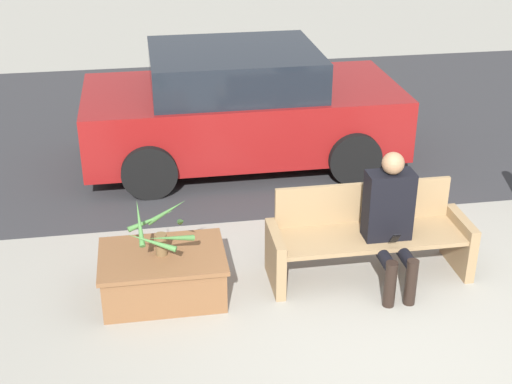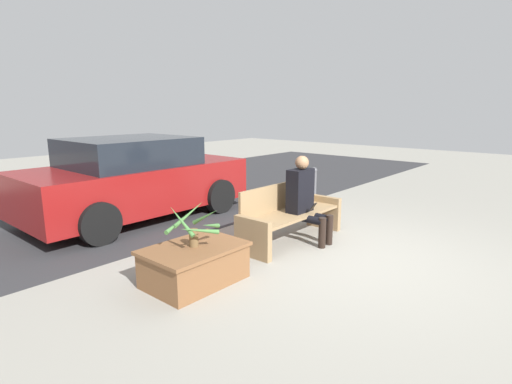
{
  "view_description": "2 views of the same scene",
  "coord_description": "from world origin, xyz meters",
  "px_view_note": "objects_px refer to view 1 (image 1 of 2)",
  "views": [
    {
      "loc": [
        -1.88,
        -4.39,
        3.62
      ],
      "look_at": [
        -0.97,
        1.11,
        0.88
      ],
      "focal_mm": 50.0,
      "sensor_mm": 36.0,
      "label": 1
    },
    {
      "loc": [
        -4.54,
        -2.3,
        1.92
      ],
      "look_at": [
        -0.65,
        1.06,
        0.84
      ],
      "focal_mm": 28.0,
      "sensor_mm": 36.0,
      "label": 2
    }
  ],
  "objects_px": {
    "potted_plant": "(161,230)",
    "parked_car": "(241,107)",
    "bench": "(368,236)",
    "person_seated": "(391,216)",
    "planter_box": "(163,273)"
  },
  "relations": [
    {
      "from": "bench",
      "to": "person_seated",
      "type": "bearing_deg",
      "value": -55.3
    },
    {
      "from": "bench",
      "to": "parked_car",
      "type": "bearing_deg",
      "value": 105.35
    },
    {
      "from": "person_seated",
      "to": "parked_car",
      "type": "height_order",
      "value": "parked_car"
    },
    {
      "from": "person_seated",
      "to": "parked_car",
      "type": "relative_size",
      "value": 0.33
    },
    {
      "from": "potted_plant",
      "to": "parked_car",
      "type": "bearing_deg",
      "value": 69.04
    },
    {
      "from": "parked_car",
      "to": "potted_plant",
      "type": "bearing_deg",
      "value": -110.96
    },
    {
      "from": "bench",
      "to": "person_seated",
      "type": "relative_size",
      "value": 1.47
    },
    {
      "from": "person_seated",
      "to": "potted_plant",
      "type": "height_order",
      "value": "person_seated"
    },
    {
      "from": "potted_plant",
      "to": "planter_box",
      "type": "bearing_deg",
      "value": 121.57
    },
    {
      "from": "bench",
      "to": "planter_box",
      "type": "distance_m",
      "value": 1.89
    },
    {
      "from": "bench",
      "to": "person_seated",
      "type": "xyz_separation_m",
      "value": [
        0.13,
        -0.18,
        0.29
      ]
    },
    {
      "from": "bench",
      "to": "person_seated",
      "type": "height_order",
      "value": "person_seated"
    },
    {
      "from": "person_seated",
      "to": "parked_car",
      "type": "bearing_deg",
      "value": 106.72
    },
    {
      "from": "person_seated",
      "to": "parked_car",
      "type": "distance_m",
      "value": 3.12
    },
    {
      "from": "potted_plant",
      "to": "parked_car",
      "type": "height_order",
      "value": "parked_car"
    }
  ]
}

